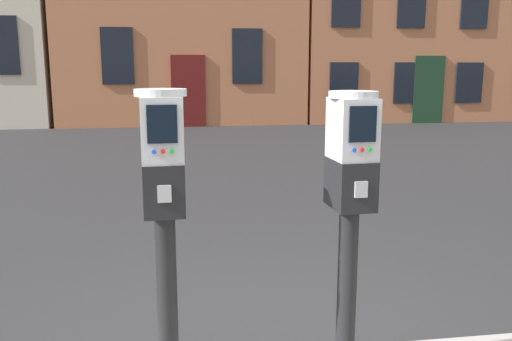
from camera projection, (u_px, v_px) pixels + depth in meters
name	position (u px, v px, depth m)	size (l,w,h in m)	color
parking_meter_near_kerb	(164.00, 198.00, 2.28)	(0.23, 0.26, 1.49)	black
parking_meter_twin_adjacent	(350.00, 194.00, 2.41)	(0.23, 0.26, 1.47)	black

